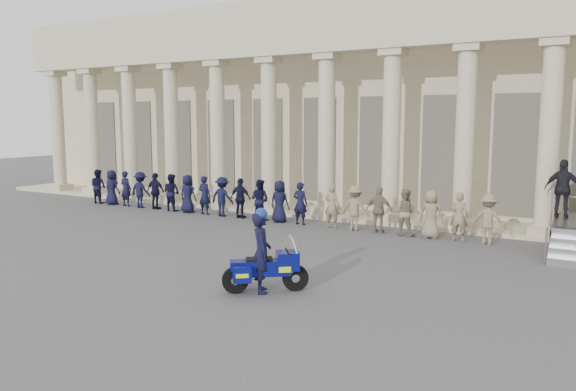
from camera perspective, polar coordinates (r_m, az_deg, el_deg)
The scene contains 5 objects.
ground at distance 14.61m, azimuth -5.61°, elevation -7.44°, with size 90.00×90.00×0.00m, color #48484B.
building at distance 27.46m, azimuth 12.75°, elevation 8.99°, with size 40.00×12.50×9.00m.
officer_rank at distance 21.54m, azimuth -3.56°, elevation -0.39°, with size 18.09×0.60×1.57m.
motorcycle at distance 12.54m, azimuth -2.23°, elevation -7.40°, with size 1.62×1.41×1.24m.
rider at distance 12.43m, azimuth -2.73°, elevation -5.63°, with size 0.75×0.79×1.90m.
Camera 1 is at (8.27, -11.43, 3.79)m, focal length 35.00 mm.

